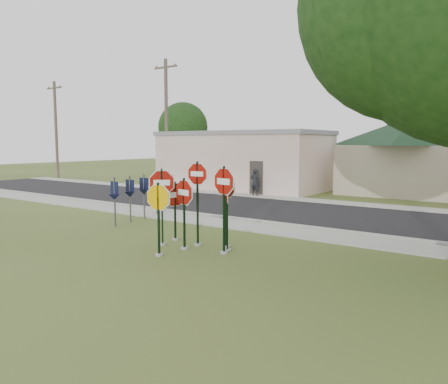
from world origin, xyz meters
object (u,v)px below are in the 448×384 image
Objects in this scene: pedestrian at (255,182)px; stop_sign_left at (162,195)px; stop_sign_center at (184,204)px; utility_pole_near at (166,121)px; stop_sign_yellow at (159,210)px.

stop_sign_left is at bearing 106.42° from pedestrian.
stop_sign_center reaches higher than pedestrian.
utility_pole_near reaches higher than stop_sign_center.
utility_pole_near is 9.30m from pedestrian.
stop_sign_center is at bearing -0.11° from stop_sign_left.
utility_pole_near is (-12.81, 13.96, 3.30)m from stop_sign_left.
stop_sign_left reaches higher than stop_sign_yellow.
stop_sign_left is at bearing -47.46° from utility_pole_near.
stop_sign_left is 13.88m from pedestrian.
stop_sign_left is 19.24m from utility_pole_near.
stop_sign_yellow is 1.36× the size of pedestrian.
utility_pole_near is at bearing -8.39° from pedestrian.
pedestrian is at bearing 112.56° from stop_sign_center.
utility_pole_near reaches higher than stop_sign_left.
stop_sign_center is at bearing 110.05° from pedestrian.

